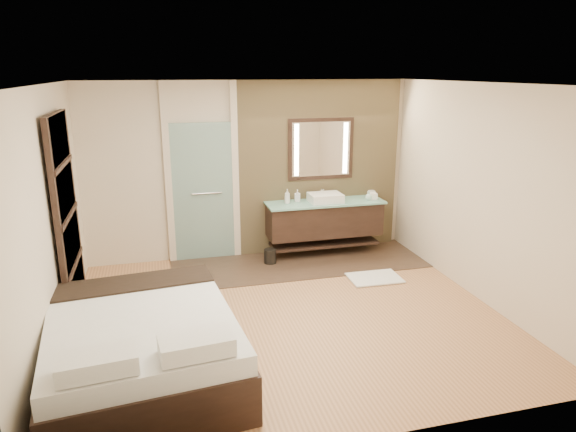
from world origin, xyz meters
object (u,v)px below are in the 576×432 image
object	(u,v)px
mirror_unit	(321,149)
waste_bin	(270,256)
bed	(143,347)
vanity	(324,219)

from	to	relation	value
mirror_unit	waste_bin	distance (m)	1.85
mirror_unit	waste_bin	xyz separation A→B (m)	(-0.93, -0.45, -1.54)
mirror_unit	bed	xyz separation A→B (m)	(-2.75, -3.09, -1.31)
mirror_unit	waste_bin	world-z (taller)	mirror_unit
vanity	bed	size ratio (longest dim) A/B	0.81
mirror_unit	bed	world-z (taller)	mirror_unit
mirror_unit	bed	size ratio (longest dim) A/B	0.47
vanity	waste_bin	distance (m)	1.06
bed	waste_bin	bearing A→B (deg)	49.73
vanity	waste_bin	world-z (taller)	vanity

